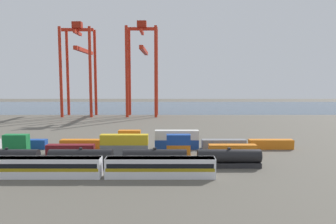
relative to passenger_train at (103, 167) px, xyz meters
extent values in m
plane|color=#5B564C|center=(-0.91, 61.01, -2.14)|extent=(420.00, 420.00, 0.00)
cube|color=#384C60|center=(-0.91, 167.97, -2.14)|extent=(400.00, 110.00, 0.01)
cube|color=silver|center=(-11.10, 0.00, -0.19)|extent=(21.30, 3.10, 3.90)
cube|color=#9E8414|center=(-11.10, 0.00, -0.29)|extent=(20.87, 3.14, 0.64)
cube|color=black|center=(-11.10, 0.00, 0.49)|extent=(20.45, 3.13, 0.90)
cube|color=slate|center=(-11.10, 0.00, 1.58)|extent=(21.09, 2.85, 0.36)
cube|color=silver|center=(11.10, 0.00, -0.19)|extent=(21.30, 3.10, 3.90)
cube|color=#9E8414|center=(11.10, 0.00, -0.29)|extent=(20.87, 3.14, 0.64)
cube|color=black|center=(11.10, 0.00, 0.49)|extent=(20.45, 3.13, 0.90)
cube|color=slate|center=(11.10, 0.00, 1.58)|extent=(21.09, 2.85, 0.36)
cube|color=#232326|center=(-22.56, 7.27, -1.59)|extent=(13.76, 2.50, 1.10)
cylinder|color=black|center=(-22.56, 7.27, 0.38)|extent=(13.76, 2.84, 2.84)
cylinder|color=black|center=(-22.56, 7.27, 1.97)|extent=(0.70, 0.70, 0.36)
cube|color=#232326|center=(-6.41, 7.27, -1.59)|extent=(13.76, 2.50, 1.10)
cylinder|color=black|center=(-6.41, 7.27, 0.38)|extent=(13.76, 2.84, 2.84)
cylinder|color=black|center=(-6.41, 7.27, 1.97)|extent=(0.70, 0.70, 0.36)
cube|color=#232326|center=(9.74, 7.27, -1.59)|extent=(13.76, 2.50, 1.10)
cylinder|color=black|center=(9.74, 7.27, 0.38)|extent=(13.76, 2.84, 2.84)
cylinder|color=black|center=(9.74, 7.27, 1.97)|extent=(0.70, 0.70, 0.36)
cube|color=#232326|center=(25.90, 7.27, -1.59)|extent=(13.76, 2.50, 1.10)
cylinder|color=black|center=(25.90, 7.27, 0.38)|extent=(13.76, 2.84, 2.84)
cylinder|color=black|center=(25.90, 7.27, 1.97)|extent=(0.70, 0.70, 0.36)
cube|color=#197538|center=(-26.14, 18.97, -0.84)|extent=(6.04, 2.44, 2.60)
cube|color=#197538|center=(-26.14, 18.97, 1.76)|extent=(6.04, 2.44, 2.60)
cube|color=maroon|center=(-12.34, 18.97, -0.84)|extent=(12.10, 2.44, 2.60)
cube|color=slate|center=(1.46, 18.97, -0.84)|extent=(12.10, 2.44, 2.60)
cube|color=gold|center=(1.46, 18.97, 1.76)|extent=(12.10, 2.44, 2.60)
cube|color=orange|center=(15.26, 18.97, -0.84)|extent=(6.04, 2.44, 2.60)
cube|color=#1C4299|center=(15.26, 18.97, 1.76)|extent=(6.04, 2.44, 2.60)
cube|color=orange|center=(29.06, 18.97, -0.84)|extent=(12.10, 2.44, 2.60)
cube|color=#1C4299|center=(-24.19, 25.79, -0.84)|extent=(6.04, 2.44, 2.60)
cube|color=orange|center=(-11.12, 25.79, -0.84)|extent=(12.10, 2.44, 2.60)
cube|color=silver|center=(1.94, 25.79, -0.84)|extent=(6.04, 2.44, 2.60)
cube|color=orange|center=(1.94, 25.79, 1.76)|extent=(6.04, 2.44, 2.60)
cube|color=#1C4299|center=(15.01, 25.79, -0.84)|extent=(12.10, 2.44, 2.60)
cube|color=silver|center=(15.01, 25.79, 1.76)|extent=(12.10, 2.44, 2.60)
cube|color=slate|center=(28.07, 25.79, -0.84)|extent=(12.10, 2.44, 2.60)
cube|color=orange|center=(41.14, 25.79, -0.84)|extent=(12.10, 2.44, 2.60)
cylinder|color=red|center=(-42.57, 101.78, 21.02)|extent=(1.50, 1.50, 46.33)
cylinder|color=red|center=(-27.34, 101.78, 21.02)|extent=(1.50, 1.50, 46.33)
cylinder|color=red|center=(-42.57, 112.97, 21.02)|extent=(1.50, 1.50, 46.33)
cylinder|color=red|center=(-27.34, 112.97, 21.02)|extent=(1.50, 1.50, 46.33)
cube|color=red|center=(-34.95, 107.38, 43.39)|extent=(16.83, 1.20, 1.60)
cube|color=red|center=(-34.95, 107.38, 41.79)|extent=(1.20, 12.79, 1.60)
cube|color=red|center=(-34.95, 119.33, 33.70)|extent=(2.00, 34.15, 2.00)
cube|color=maroon|center=(-34.95, 107.38, 45.79)|extent=(4.80, 4.00, 3.20)
cylinder|color=red|center=(-8.61, 101.75, 21.24)|extent=(1.50, 1.50, 46.78)
cylinder|color=red|center=(6.31, 101.75, 21.24)|extent=(1.50, 1.50, 46.78)
cylinder|color=red|center=(-8.61, 113.00, 21.24)|extent=(1.50, 1.50, 46.78)
cylinder|color=red|center=(6.31, 113.00, 21.24)|extent=(1.50, 1.50, 46.78)
cube|color=red|center=(-1.15, 107.38, 43.83)|extent=(16.52, 1.20, 1.60)
cube|color=red|center=(-1.15, 107.38, 42.23)|extent=(1.20, 12.85, 1.60)
cube|color=red|center=(-1.15, 121.42, 33.91)|extent=(2.00, 40.12, 2.00)
cube|color=maroon|center=(-1.15, 107.38, 46.23)|extent=(4.80, 4.00, 3.20)
camera|label=1|loc=(12.59, -59.33, 16.59)|focal=33.34mm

